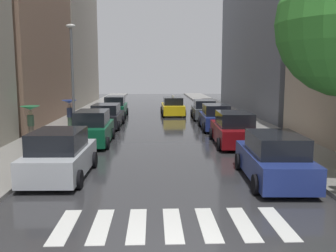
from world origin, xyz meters
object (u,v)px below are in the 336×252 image
object	(u,v)px
parked_car_left_nearest	(60,156)
parked_car_right_second	(233,129)
parked_car_right_third	(215,118)
pedestrian_by_kerb	(30,115)
taxi_midroad	(173,107)
pedestrian_near_tree	(69,108)
parked_car_left_second	(93,129)
parked_car_left_third	(107,116)
parked_car_right_fourth	(204,110)
lamp_post_left	(72,70)
parked_car_left_fourth	(115,107)
parked_car_right_nearest	(274,159)

from	to	relation	value
parked_car_left_nearest	parked_car_right_second	world-z (taller)	parked_car_left_nearest
parked_car_right_third	pedestrian_by_kerb	size ratio (longest dim) A/B	2.43
taxi_midroad	pedestrian_near_tree	xyz separation A→B (m)	(-7.20, -8.91, 0.75)
parked_car_left_second	parked_car_left_third	size ratio (longest dim) A/B	0.94
parked_car_left_third	parked_car_right_third	bearing A→B (deg)	-98.61
parked_car_right_third	parked_car_right_fourth	world-z (taller)	parked_car_right_third
parked_car_left_third	pedestrian_near_tree	distance (m)	2.83
parked_car_left_nearest	parked_car_right_fourth	world-z (taller)	parked_car_left_nearest
lamp_post_left	pedestrian_near_tree	bearing A→B (deg)	129.02
parked_car_left_nearest	taxi_midroad	xyz separation A→B (m)	(5.15, 19.94, -0.06)
parked_car_right_second	pedestrian_by_kerb	world-z (taller)	pedestrian_by_kerb
parked_car_right_fourth	pedestrian_near_tree	world-z (taller)	pedestrian_near_tree
parked_car_left_nearest	parked_car_left_fourth	size ratio (longest dim) A/B	0.92
parked_car_right_third	pedestrian_by_kerb	world-z (taller)	pedestrian_by_kerb
parked_car_right_second	pedestrian_near_tree	xyz separation A→B (m)	(-9.69, 5.04, 0.69)
parked_car_right_fourth	taxi_midroad	size ratio (longest dim) A/B	0.93
parked_car_right_nearest	pedestrian_by_kerb	bearing A→B (deg)	56.91
parked_car_right_third	pedestrian_near_tree	size ratio (longest dim) A/B	2.39
parked_car_left_fourth	parked_car_right_fourth	bearing A→B (deg)	-102.12
parked_car_left_second	parked_car_right_nearest	xyz separation A→B (m)	(7.46, -7.18, -0.04)
parked_car_right_nearest	parked_car_right_third	size ratio (longest dim) A/B	1.06
parked_car_left_second	parked_car_right_fourth	size ratio (longest dim) A/B	1.04
taxi_midroad	lamp_post_left	bearing A→B (deg)	142.94
parked_car_left_nearest	parked_car_left_third	bearing A→B (deg)	0.60
parked_car_right_nearest	parked_car_left_second	bearing A→B (deg)	48.84
taxi_midroad	pedestrian_by_kerb	world-z (taller)	pedestrian_by_kerb
parked_car_right_nearest	taxi_midroad	distance (m)	20.81
parked_car_left_nearest	pedestrian_near_tree	size ratio (longest dim) A/B	2.27
parked_car_left_fourth	parked_car_right_fourth	distance (m)	7.59
parked_car_left_fourth	parked_car_right_second	world-z (taller)	parked_car_left_fourth
parked_car_right_third	taxi_midroad	xyz separation A→B (m)	(-2.42, 8.57, -0.03)
parked_car_left_nearest	parked_car_left_second	xyz separation A→B (m)	(0.17, 6.45, 0.02)
parked_car_right_nearest	taxi_midroad	bearing A→B (deg)	9.56
parked_car_left_nearest	parked_car_left_fourth	bearing A→B (deg)	0.81
pedestrian_near_tree	pedestrian_by_kerb	distance (m)	4.06
lamp_post_left	parked_car_right_fourth	bearing A→B (deg)	35.20
parked_car_left_second	taxi_midroad	xyz separation A→B (m)	(4.99, 13.49, -0.08)
parked_car_right_second	parked_car_right_fourth	distance (m)	11.13
pedestrian_near_tree	lamp_post_left	world-z (taller)	lamp_post_left
parked_car_left_third	lamp_post_left	distance (m)	4.24
parked_car_right_fourth	parked_car_left_second	bearing A→B (deg)	146.86
parked_car_left_nearest	parked_car_left_third	size ratio (longest dim) A/B	0.90
parked_car_left_nearest	pedestrian_by_kerb	xyz separation A→B (m)	(-3.31, 7.17, 0.71)
parked_car_left_second	parked_car_right_second	bearing A→B (deg)	-93.81
parked_car_right_nearest	pedestrian_near_tree	size ratio (longest dim) A/B	2.52
parked_car_left_fourth	lamp_post_left	xyz separation A→B (m)	(-1.84, -8.08, 3.16)
taxi_midroad	lamp_post_left	distance (m)	12.03
parked_car_right_third	lamp_post_left	bearing A→B (deg)	96.46
parked_car_left_third	parked_car_right_nearest	size ratio (longest dim) A/B	1.00
parked_car_left_second	lamp_post_left	size ratio (longest dim) A/B	0.68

